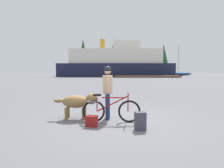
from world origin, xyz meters
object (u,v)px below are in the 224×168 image
at_px(backpack, 140,121).
at_px(dog, 78,102).
at_px(person_cyclist, 108,87).
at_px(sailboat_moored, 178,74).
at_px(ferry_boat, 116,63).
at_px(bicycle, 111,110).
at_px(handbag_pannier, 92,121).

bearing_deg(backpack, dog, 149.66).
xyz_separation_m(person_cyclist, sailboat_moored, (16.69, 43.22, -0.55)).
bearing_deg(person_cyclist, dog, -177.65).
xyz_separation_m(backpack, ferry_boat, (-0.39, 39.08, 2.73)).
bearing_deg(bicycle, sailboat_moored, 69.21).
bearing_deg(dog, person_cyclist, 2.35).
bearing_deg(handbag_pannier, dog, 122.59).
bearing_deg(bicycle, backpack, -41.03).
xyz_separation_m(dog, sailboat_moored, (17.64, 43.26, -0.07)).
relative_size(bicycle, sailboat_moored, 0.23).
xyz_separation_m(dog, handbag_pannier, (0.53, -0.83, -0.41)).
xyz_separation_m(bicycle, ferry_boat, (0.41, 38.39, 2.59)).
relative_size(dog, ferry_boat, 0.06).
bearing_deg(sailboat_moored, ferry_boat, -161.95).
height_order(person_cyclist, dog, person_cyclist).
relative_size(ferry_boat, sailboat_moored, 3.29).
relative_size(handbag_pannier, sailboat_moored, 0.04).
height_order(dog, backpack, dog).
bearing_deg(handbag_pannier, bicycle, 38.49).
distance_m(bicycle, person_cyclist, 0.81).
bearing_deg(handbag_pannier, backpack, -11.18).
bearing_deg(handbag_pannier, person_cyclist, 63.98).
xyz_separation_m(ferry_boat, sailboat_moored, (16.16, 5.27, -2.47)).
bearing_deg(person_cyclist, backpack, -51.09).
bearing_deg(person_cyclist, sailboat_moored, 68.88).
bearing_deg(bicycle, person_cyclist, 104.89).
height_order(bicycle, handbag_pannier, bicycle).
height_order(backpack, handbag_pannier, backpack).
distance_m(person_cyclist, ferry_boat, 38.00).
distance_m(dog, backpack, 2.19).
distance_m(backpack, ferry_boat, 39.18).
relative_size(bicycle, ferry_boat, 0.07).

